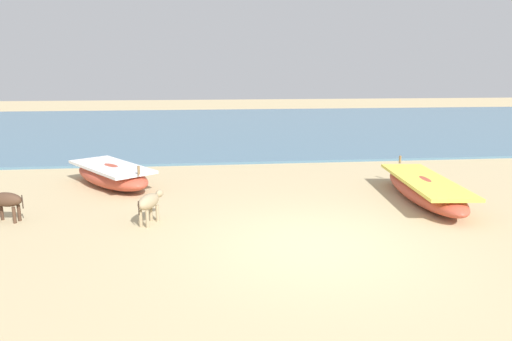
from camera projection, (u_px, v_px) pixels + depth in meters
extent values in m
plane|color=tan|center=(316.00, 245.00, 7.72)|extent=(80.00, 80.00, 0.00)
cube|color=slate|center=(239.00, 126.00, 24.14)|extent=(60.00, 20.00, 0.08)
ellipsoid|color=#B74733|center=(112.00, 176.00, 11.64)|extent=(2.77, 3.20, 0.55)
cube|color=white|center=(111.00, 167.00, 11.58)|extent=(2.53, 2.88, 0.07)
cube|color=olive|center=(115.00, 171.00, 11.43)|extent=(0.84, 0.66, 0.04)
cylinder|color=olive|center=(139.00, 170.00, 10.52)|extent=(0.06, 0.06, 0.20)
ellipsoid|color=#B74733|center=(424.00, 190.00, 10.31)|extent=(1.43, 3.90, 0.52)
cube|color=#EAD84C|center=(425.00, 180.00, 10.26)|extent=(1.36, 3.44, 0.07)
cube|color=olive|center=(420.00, 181.00, 10.56)|extent=(0.91, 0.21, 0.04)
cylinder|color=olive|center=(400.00, 160.00, 11.95)|extent=(0.06, 0.06, 0.20)
ellipsoid|color=tan|center=(148.00, 202.00, 8.70)|extent=(0.51, 0.71, 0.29)
ellipsoid|color=tan|center=(160.00, 193.00, 9.10)|extent=(0.21, 0.25, 0.16)
sphere|color=#2D2119|center=(162.00, 193.00, 9.19)|extent=(0.08, 0.08, 0.06)
cylinder|color=tan|center=(151.00, 213.00, 8.96)|extent=(0.07, 0.07, 0.33)
cylinder|color=tan|center=(157.00, 213.00, 8.92)|extent=(0.07, 0.07, 0.33)
cylinder|color=tan|center=(141.00, 218.00, 8.60)|extent=(0.07, 0.07, 0.33)
cylinder|color=tan|center=(147.00, 219.00, 8.56)|extent=(0.07, 0.07, 0.33)
cylinder|color=#2D2119|center=(139.00, 208.00, 8.38)|extent=(0.02, 0.02, 0.27)
ellipsoid|color=#4C3323|center=(6.00, 200.00, 8.84)|extent=(0.70, 0.43, 0.29)
cylinder|color=#4C3323|center=(2.00, 212.00, 9.00)|extent=(0.07, 0.07, 0.33)
cylinder|color=#4C3323|center=(14.00, 215.00, 8.81)|extent=(0.07, 0.07, 0.33)
cylinder|color=#4C3323|center=(19.00, 213.00, 8.95)|extent=(0.07, 0.07, 0.33)
cylinder|color=#2D2119|center=(22.00, 202.00, 8.80)|extent=(0.02, 0.02, 0.27)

